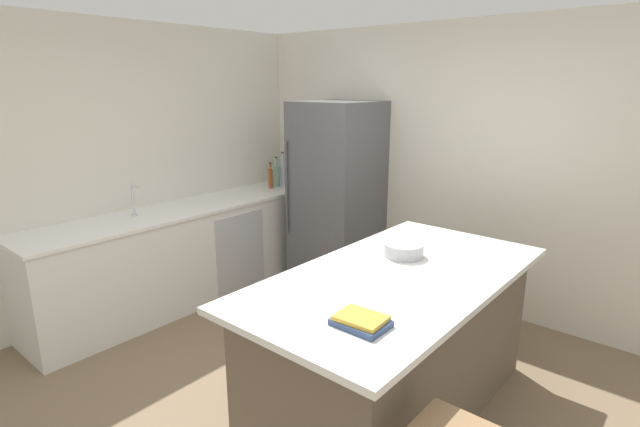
{
  "coord_description": "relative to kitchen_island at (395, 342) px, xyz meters",
  "views": [
    {
      "loc": [
        1.78,
        -1.99,
        2.06
      ],
      "look_at": [
        -0.76,
        1.01,
        1.0
      ],
      "focal_mm": 27.22,
      "sensor_mm": 36.0,
      "label": 1
    }
  ],
  "objects": [
    {
      "name": "mixing_bowl",
      "position": [
        -0.14,
        0.3,
        0.51
      ],
      "size": [
        0.27,
        0.27,
        0.09
      ],
      "color": "#B2B5BA",
      "rests_on": "kitchen_island"
    },
    {
      "name": "ground_plane",
      "position": [
        -0.36,
        -0.42,
        -0.47
      ],
      "size": [
        7.2,
        7.2,
        0.0
      ],
      "primitive_type": "plane",
      "color": "#7A664C"
    },
    {
      "name": "olive_oil_bottle",
      "position": [
        -2.41,
        1.58,
        0.59
      ],
      "size": [
        0.06,
        0.06,
        0.34
      ],
      "color": "olive",
      "rests_on": "counter_run_left"
    },
    {
      "name": "gin_bottle",
      "position": [
        -2.45,
        1.4,
        0.58
      ],
      "size": [
        0.08,
        0.08,
        0.33
      ],
      "color": "#8CB79E",
      "rests_on": "counter_run_left"
    },
    {
      "name": "refrigerator",
      "position": [
        -1.59,
        1.41,
        0.47
      ],
      "size": [
        0.76,
        0.77,
        1.89
      ],
      "color": "#56565B",
      "rests_on": "ground_plane"
    },
    {
      "name": "wall_rear",
      "position": [
        -0.36,
        1.83,
        0.83
      ],
      "size": [
        6.0,
        0.1,
        2.6
      ],
      "primitive_type": "cube",
      "color": "silver",
      "rests_on": "ground_plane"
    },
    {
      "name": "kitchen_island",
      "position": [
        0.0,
        0.0,
        0.0
      ],
      "size": [
        1.11,
        2.13,
        0.94
      ],
      "color": "brown",
      "rests_on": "ground_plane"
    },
    {
      "name": "wall_left",
      "position": [
        -2.81,
        -0.42,
        0.83
      ],
      "size": [
        0.1,
        6.0,
        2.6
      ],
      "primitive_type": "cube",
      "color": "silver",
      "rests_on": "ground_plane"
    },
    {
      "name": "cookbook_stack",
      "position": [
        0.21,
        -0.68,
        0.49
      ],
      "size": [
        0.26,
        0.19,
        0.05
      ],
      "color": "#334770",
      "rests_on": "kitchen_island"
    },
    {
      "name": "sink_faucet",
      "position": [
        -2.49,
        -0.32,
        0.61
      ],
      "size": [
        0.15,
        0.05,
        0.3
      ],
      "color": "silver",
      "rests_on": "counter_run_left"
    },
    {
      "name": "counter_run_left",
      "position": [
        -2.44,
        0.17,
        -0.01
      ],
      "size": [
        0.67,
        3.05,
        0.92
      ],
      "color": "silver",
      "rests_on": "ground_plane"
    },
    {
      "name": "soda_bottle",
      "position": [
        -2.43,
        1.49,
        0.6
      ],
      "size": [
        0.07,
        0.07,
        0.38
      ],
      "color": "silver",
      "rests_on": "counter_run_left"
    },
    {
      "name": "vinegar_bottle",
      "position": [
        -2.43,
        1.29,
        0.57
      ],
      "size": [
        0.05,
        0.05,
        0.29
      ],
      "color": "#994C23",
      "rests_on": "counter_run_left"
    }
  ]
}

